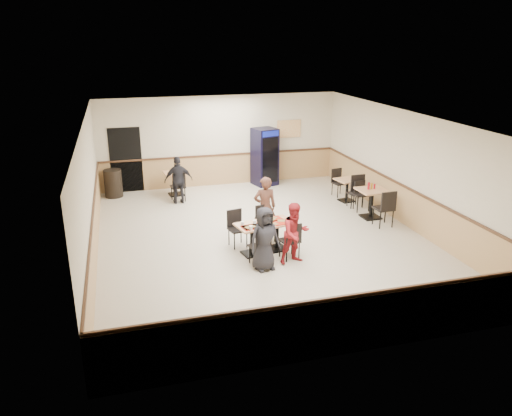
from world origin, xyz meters
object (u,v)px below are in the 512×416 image
object	(u,v)px
diner_man_opposite	(265,207)
side_table_far	(347,187)
pepsi_cooler	(265,157)
trash_bin	(113,183)
diner_woman_left	(265,239)
main_table	(265,233)
diner_woman_right	(295,233)
side_table_near	(372,199)
lone_diner	(179,180)
back_table	(176,180)

from	to	relation	value
diner_man_opposite	side_table_far	xyz separation A→B (m)	(3.24, 2.08, -0.33)
diner_man_opposite	pepsi_cooler	size ratio (longest dim) A/B	0.82
pepsi_cooler	trash_bin	world-z (taller)	pepsi_cooler
diner_woman_left	main_table	bearing A→B (deg)	62.03
diner_woman_left	diner_woman_right	world-z (taller)	diner_woman_left
side_table_near	side_table_far	distance (m)	1.54
diner_man_opposite	pepsi_cooler	xyz separation A→B (m)	(1.33, 4.51, 0.18)
diner_woman_left	pepsi_cooler	xyz separation A→B (m)	(1.86, 6.27, 0.25)
side_table_far	diner_woman_left	bearing A→B (deg)	-134.46
main_table	lone_diner	distance (m)	4.41
diner_woman_right	trash_bin	xyz separation A→B (m)	(-3.87, 6.08, -0.26)
trash_bin	side_table_far	bearing A→B (deg)	-19.12
diner_woman_right	diner_man_opposite	world-z (taller)	diner_man_opposite
main_table	trash_bin	bearing A→B (deg)	111.21
main_table	diner_woman_right	world-z (taller)	diner_woman_right
lone_diner	pepsi_cooler	xyz separation A→B (m)	(3.07, 1.24, 0.24)
diner_woman_right	trash_bin	bearing A→B (deg)	110.77
side_table_near	diner_man_opposite	bearing A→B (deg)	-170.50
diner_woman_left	diner_woman_right	xyz separation A→B (m)	(0.75, 0.15, -0.01)
trash_bin	back_table	bearing A→B (deg)	-10.37
diner_man_opposite	back_table	bearing A→B (deg)	-64.01
diner_woman_right	side_table_far	world-z (taller)	diner_woman_right
main_table	lone_diner	world-z (taller)	lone_diner
main_table	pepsi_cooler	xyz separation A→B (m)	(1.60, 5.39, 0.48)
diner_woman_right	back_table	distance (m)	6.06
side_table_far	pepsi_cooler	bearing A→B (deg)	128.12
lone_diner	back_table	distance (m)	0.88
main_table	side_table_far	size ratio (longest dim) A/B	1.92
side_table_near	trash_bin	size ratio (longest dim) A/B	0.94
diner_woman_right	side_table_far	size ratio (longest dim) A/B	1.86
diner_woman_right	side_table_far	xyz separation A→B (m)	(3.02, 3.70, -0.24)
diner_woman_left	pepsi_cooler	world-z (taller)	pepsi_cooler
lone_diner	trash_bin	xyz separation A→B (m)	(-1.91, 1.20, -0.29)
diner_man_opposite	side_table_near	world-z (taller)	diner_man_opposite
side_table_near	back_table	xyz separation A→B (m)	(-4.99, 3.57, -0.05)
trash_bin	side_table_near	bearing A→B (deg)	-29.62
side_table_far	diner_man_opposite	bearing A→B (deg)	-147.30
lone_diner	diner_man_opposite	bearing A→B (deg)	116.92
diner_woman_left	diner_man_opposite	xyz separation A→B (m)	(0.53, 1.76, 0.08)
diner_woman_right	diner_man_opposite	size ratio (longest dim) A/B	0.89
side_table_far	trash_bin	distance (m)	7.29
diner_woman_right	back_table	size ratio (longest dim) A/B	1.83
pepsi_cooler	trash_bin	bearing A→B (deg)	165.97
diner_woman_right	trash_bin	world-z (taller)	diner_woman_right
diner_woman_right	pepsi_cooler	size ratio (longest dim) A/B	0.73
side_table_far	back_table	world-z (taller)	back_table
diner_man_opposite	trash_bin	size ratio (longest dim) A/B	1.81
side_table_near	pepsi_cooler	bearing A→B (deg)	115.85
pepsi_cooler	back_table	bearing A→B (deg)	172.77
main_table	diner_man_opposite	world-z (taller)	diner_man_opposite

